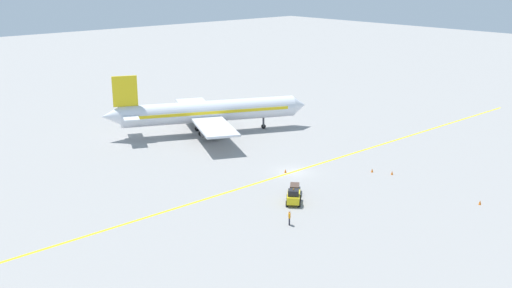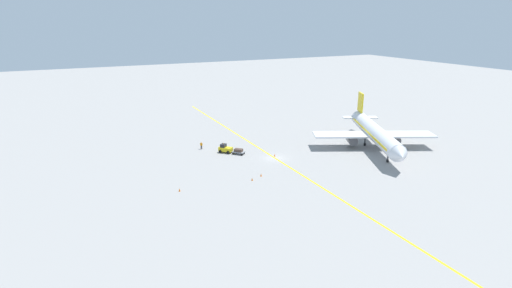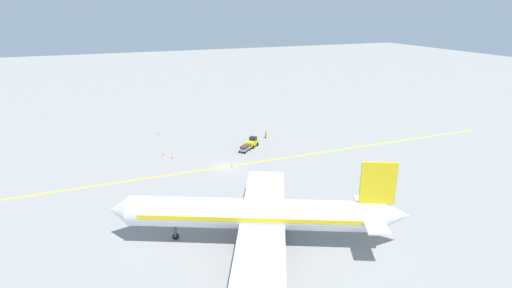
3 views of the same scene
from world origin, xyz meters
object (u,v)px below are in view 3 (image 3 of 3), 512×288
object	(u,v)px
baggage_tug_white	(252,142)
ground_crew_worker	(266,134)
traffic_cone_mid_apron	(158,134)
baggage_cart_trailing	(245,148)
traffic_cone_by_wingtip	(172,157)
traffic_cone_far_edge	(232,165)
traffic_cone_near_nose	(163,154)
airplane_at_gate	(258,214)

from	to	relation	value
baggage_tug_white	ground_crew_worker	size ratio (longest dim) A/B	1.92
traffic_cone_mid_apron	baggage_tug_white	bearing A→B (deg)	-132.60
baggage_cart_trailing	traffic_cone_by_wingtip	distance (m)	14.05
baggage_cart_trailing	ground_crew_worker	world-z (taller)	ground_crew_worker
baggage_cart_trailing	traffic_cone_far_edge	distance (m)	8.16
traffic_cone_far_edge	baggage_cart_trailing	bearing A→B (deg)	-36.47
baggage_tug_white	traffic_cone_far_edge	world-z (taller)	baggage_tug_white
ground_crew_worker	traffic_cone_near_nose	world-z (taller)	ground_crew_worker
traffic_cone_near_nose	ground_crew_worker	bearing A→B (deg)	-83.70
baggage_cart_trailing	traffic_cone_mid_apron	size ratio (longest dim) A/B	5.21
ground_crew_worker	baggage_tug_white	bearing A→B (deg)	130.57
airplane_at_gate	traffic_cone_mid_apron	bearing A→B (deg)	5.41
airplane_at_gate	traffic_cone_near_nose	bearing A→B (deg)	9.41
airplane_at_gate	baggage_cart_trailing	distance (m)	31.92
traffic_cone_near_nose	traffic_cone_mid_apron	world-z (taller)	same
airplane_at_gate	traffic_cone_by_wingtip	xyz separation A→B (m)	(31.67, 4.46, -3.43)
baggage_cart_trailing	traffic_cone_by_wingtip	size ratio (longest dim) A/B	5.21
traffic_cone_mid_apron	traffic_cone_near_nose	bearing A→B (deg)	175.18
baggage_tug_white	traffic_cone_by_wingtip	distance (m)	16.45
baggage_tug_white	airplane_at_gate	bearing A→B (deg)	159.82
traffic_cone_near_nose	traffic_cone_far_edge	world-z (taller)	same
ground_crew_worker	traffic_cone_near_nose	distance (m)	22.52
baggage_tug_white	traffic_cone_near_nose	bearing A→B (deg)	84.81
baggage_tug_white	traffic_cone_mid_apron	distance (m)	22.39
traffic_cone_near_nose	baggage_cart_trailing	bearing A→B (deg)	-104.12
airplane_at_gate	traffic_cone_by_wingtip	bearing A→B (deg)	8.01
baggage_tug_white	traffic_cone_mid_apron	world-z (taller)	baggage_tug_white
traffic_cone_by_wingtip	traffic_cone_far_edge	size ratio (longest dim) A/B	1.00
baggage_tug_white	traffic_cone_mid_apron	xyz separation A→B (m)	(15.15, 16.47, -0.63)
airplane_at_gate	ground_crew_worker	size ratio (longest dim) A/B	19.92
ground_crew_worker	traffic_cone_by_wingtip	distance (m)	21.75
airplane_at_gate	traffic_cone_near_nose	xyz separation A→B (m)	(34.14, 5.66, -3.43)
traffic_cone_mid_apron	traffic_cone_far_edge	world-z (taller)	same
baggage_cart_trailing	traffic_cone_by_wingtip	xyz separation A→B (m)	(1.35, 13.97, -0.49)
baggage_tug_white	baggage_cart_trailing	distance (m)	3.30
baggage_cart_trailing	ground_crew_worker	xyz separation A→B (m)	(6.28, -7.20, 0.15)
airplane_at_gate	baggage_cart_trailing	xyz separation A→B (m)	(30.33, -9.52, -2.95)
baggage_tug_white	traffic_cone_far_edge	bearing A→B (deg)	140.27
traffic_cone_mid_apron	traffic_cone_far_edge	bearing A→B (deg)	-158.99
baggage_cart_trailing	traffic_cone_near_nose	bearing A→B (deg)	75.88
traffic_cone_by_wingtip	baggage_cart_trailing	bearing A→B (deg)	-95.51
ground_crew_worker	airplane_at_gate	bearing A→B (deg)	155.46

